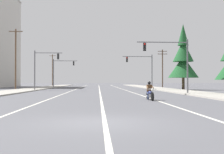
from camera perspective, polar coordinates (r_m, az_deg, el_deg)
name	(u,v)px	position (r m, az deg, el deg)	size (l,w,h in m)	color
ground_plane	(98,122)	(10.25, -2.92, -9.09)	(400.00, 400.00, 0.00)	#515156
lane_stripe_center	(99,89)	(55.17, -2.55, -2.35)	(0.16, 100.00, 0.01)	beige
lane_stripe_left	(78,89)	(55.31, -6.93, -2.34)	(0.16, 100.00, 0.01)	beige
lane_stripe_right	(121,89)	(55.35, 1.81, -2.34)	(0.16, 100.00, 0.01)	beige
sidewalk_kerb_right	(162,89)	(51.46, 10.07, -2.37)	(4.40, 110.00, 0.14)	#9E998E
sidewalk_kerb_left	(32,89)	(51.47, -15.72, -2.35)	(4.40, 110.00, 0.14)	#9E998E
motorcycle_with_rider	(150,93)	(22.24, 7.59, -3.10)	(0.70, 2.19, 1.46)	black
traffic_signal_near_right	(173,57)	(32.81, 12.06, 3.89)	(5.87, 0.47, 6.20)	#56565B
traffic_signal_near_left	(43,64)	(45.30, -13.74, 2.48)	(4.31, 0.37, 6.20)	#56565B
traffic_signal_mid_right	(143,66)	(50.91, 6.31, 2.17)	(5.37, 0.43, 6.20)	#56565B
traffic_signal_mid_left	(60,69)	(62.30, -10.31, 1.62)	(5.20, 0.37, 6.20)	#56565B
utility_pole_left_near	(16,58)	(51.14, -18.76, 3.62)	(2.35, 0.26, 10.34)	brown
utility_pole_right_far	(162,67)	(67.93, 10.09, 2.02)	(2.28, 0.26, 8.90)	#4C3828
utility_pole_left_far	(52,69)	(92.73, -11.86, 1.49)	(1.97, 0.26, 9.97)	brown
conifer_tree_right_verge_far	(183,60)	(49.16, 14.08, 3.40)	(5.03, 5.03, 11.06)	#4C3828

